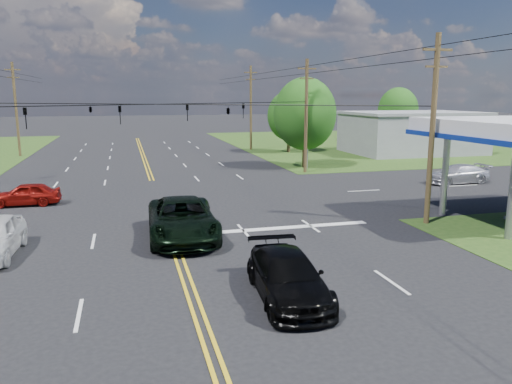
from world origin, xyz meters
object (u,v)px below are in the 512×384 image
object	(u,v)px
pole_se	(432,128)
pickup_dkgreen	(182,219)
tree_right_a	(305,114)
tree_right_b	(289,116)
tree_far_r	(398,110)
pole_right_far	(251,107)
pole_ne	(306,115)
suv_black	(288,277)
retail_ne	(411,134)
pole_left_far	(16,108)

from	to	relation	value
pole_se	pickup_dkgreen	bearing A→B (deg)	177.71
pole_se	tree_right_a	world-z (taller)	pole_se
pickup_dkgreen	tree_right_b	bearing A→B (deg)	66.09
tree_far_r	pole_right_far	bearing A→B (deg)	-174.56
tree_far_r	tree_right_a	bearing A→B (deg)	-138.01
pole_ne	tree_far_r	xyz separation A→B (m)	(21.00, 21.00, -0.37)
pole_ne	suv_black	bearing A→B (deg)	-111.51
tree_right_a	suv_black	xyz separation A→B (m)	(-11.00, -28.37, -4.12)
pole_right_far	tree_right_b	world-z (taller)	pole_right_far
retail_ne	pole_right_far	bearing A→B (deg)	154.80
pole_ne	pole_left_far	xyz separation A→B (m)	(-26.00, 19.00, 0.25)
tree_right_b	pole_right_far	bearing A→B (deg)	131.19
tree_right_a	pickup_dkgreen	bearing A→B (deg)	-123.37
pole_left_far	pickup_dkgreen	xyz separation A→B (m)	(13.50, -36.50, -4.26)
tree_right_b	pole_ne	bearing A→B (deg)	-103.13
pole_ne	suv_black	world-z (taller)	pole_ne
tree_right_b	suv_black	world-z (taller)	tree_right_b
retail_ne	tree_right_a	size ratio (longest dim) A/B	1.71
retail_ne	pole_ne	bearing A→B (deg)	-147.09
retail_ne	pickup_dkgreen	xyz separation A→B (m)	(-29.50, -28.50, -1.29)
pole_left_far	pole_right_far	world-z (taller)	same
pole_se	tree_right_a	xyz separation A→B (m)	(1.00, 21.00, -0.05)
pole_ne	suv_black	distance (m)	27.59
pole_se	tree_right_a	bearing A→B (deg)	87.27
pole_se	pole_ne	bearing A→B (deg)	90.00
retail_ne	pole_se	distance (m)	33.72
tree_far_r	pole_se	bearing A→B (deg)	-118.30
tree_far_r	pole_ne	bearing A→B (deg)	-135.00
pole_right_far	tree_far_r	size ratio (longest dim) A/B	1.31
pole_se	tree_far_r	bearing A→B (deg)	61.70
pole_ne	pickup_dkgreen	world-z (taller)	pole_ne
pickup_dkgreen	pole_se	bearing A→B (deg)	0.01
tree_right_a	tree_far_r	bearing A→B (deg)	41.99
pole_left_far	tree_right_a	distance (m)	31.39
pole_ne	pickup_dkgreen	distance (m)	21.88
pole_ne	tree_right_a	bearing A→B (deg)	71.57
pole_right_far	retail_ne	bearing A→B (deg)	-25.20
pole_left_far	tree_far_r	xyz separation A→B (m)	(47.00, 2.00, -0.62)
pole_left_far	pickup_dkgreen	bearing A→B (deg)	-69.70
retail_ne	pole_ne	world-z (taller)	pole_ne
retail_ne	tree_right_b	distance (m)	14.22
retail_ne	tree_right_b	bearing A→B (deg)	163.50
pole_left_far	tree_far_r	bearing A→B (deg)	2.44
tree_right_a	tree_right_b	distance (m)	12.27
retail_ne	pole_right_far	distance (m)	19.02
tree_far_r	pickup_dkgreen	size ratio (longest dim) A/B	1.16
retail_ne	pole_left_far	world-z (taller)	pole_left_far
pole_se	tree_far_r	distance (m)	44.30
tree_right_b	tree_far_r	distance (m)	18.50
pickup_dkgreen	retail_ne	bearing A→B (deg)	46.32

